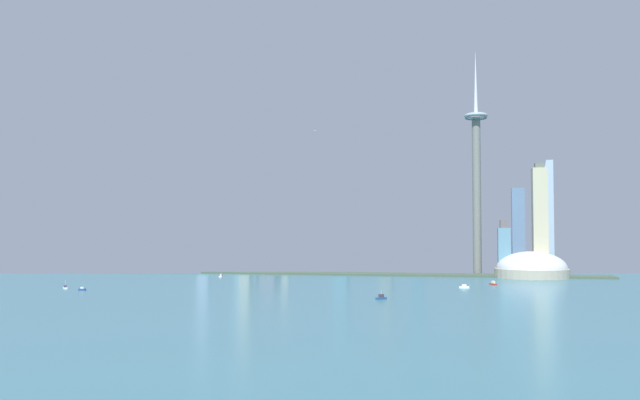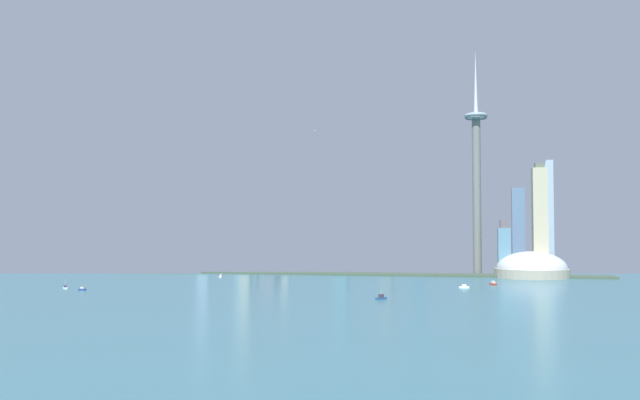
% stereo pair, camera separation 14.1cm
% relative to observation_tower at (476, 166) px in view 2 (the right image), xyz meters
% --- Properties ---
extents(ground_plane, '(6000.00, 6000.00, 0.00)m').
position_rel_observation_tower_xyz_m(ground_plane, '(-210.76, -442.50, -158.51)').
color(ground_plane, '#386D7D').
extents(waterfront_pier, '(782.64, 42.74, 2.84)m').
position_rel_observation_tower_xyz_m(waterfront_pier, '(-210.76, -32.27, -157.09)').
color(waterfront_pier, '#405341').
rests_on(waterfront_pier, ground).
extents(observation_tower, '(34.57, 34.57, 330.01)m').
position_rel_observation_tower_xyz_m(observation_tower, '(0.00, 0.00, 0.00)').
color(observation_tower, slate).
rests_on(observation_tower, ground).
extents(stadium_dome, '(99.55, 99.55, 47.22)m').
position_rel_observation_tower_xyz_m(stadium_dome, '(71.27, -38.39, -147.65)').
color(stadium_dome, '#A7A28C').
rests_on(stadium_dome, ground).
extents(skyscraper_0, '(19.18, 12.72, 180.34)m').
position_rel_observation_tower_xyz_m(skyscraper_0, '(-376.92, 53.23, -80.57)').
color(skyscraper_0, '#738FA7').
rests_on(skyscraper_0, ground).
extents(skyscraper_1, '(17.23, 22.15, 179.50)m').
position_rel_observation_tower_xyz_m(skyscraper_1, '(-86.66, 32.31, -75.83)').
color(skyscraper_1, slate).
rests_on(skyscraper_1, ground).
extents(skyscraper_2, '(18.34, 21.28, 127.13)m').
position_rel_observation_tower_xyz_m(skyscraper_2, '(59.96, 29.32, -94.94)').
color(skyscraper_2, slate).
rests_on(skyscraper_2, ground).
extents(skyscraper_3, '(16.63, 25.50, 78.79)m').
position_rel_observation_tower_xyz_m(skyscraper_3, '(35.53, -28.76, -122.37)').
color(skyscraper_3, '#5C8BA2').
rests_on(skyscraper_3, ground).
extents(skyscraper_4, '(21.70, 26.60, 105.27)m').
position_rel_observation_tower_xyz_m(skyscraper_4, '(-208.40, 45.15, -105.87)').
color(skyscraper_4, slate).
rests_on(skyscraper_4, ground).
extents(skyscraper_5, '(16.11, 23.49, 159.71)m').
position_rel_observation_tower_xyz_m(skyscraper_5, '(-342.15, -27.23, -91.38)').
color(skyscraper_5, '#C1B193').
rests_on(skyscraper_5, ground).
extents(skyscraper_6, '(13.92, 12.11, 169.84)m').
position_rel_observation_tower_xyz_m(skyscraper_6, '(105.66, 48.20, -73.59)').
color(skyscraper_6, '#9FB9D1').
rests_on(skyscraper_6, ground).
extents(skyscraper_7, '(25.60, 12.21, 62.97)m').
position_rel_observation_tower_xyz_m(skyscraper_7, '(-307.01, 48.14, -127.02)').
color(skyscraper_7, '#BEB09E').
rests_on(skyscraper_7, ground).
extents(skyscraper_8, '(18.81, 13.44, 173.23)m').
position_rel_observation_tower_xyz_m(skyscraper_8, '(-448.29, 72.58, -73.79)').
color(skyscraper_8, '#A6AECA').
rests_on(skyscraper_8, ground).
extents(skyscraper_9, '(13.33, 27.55, 144.24)m').
position_rel_observation_tower_xyz_m(skyscraper_9, '(2.44, 86.08, -87.80)').
color(skyscraper_9, '#3F5C91').
rests_on(skyscraper_9, ground).
extents(skyscraper_10, '(27.48, 27.93, 51.82)m').
position_rel_observation_tower_xyz_m(skyscraper_10, '(-320.36, 16.54, -132.60)').
color(skyscraper_10, slate).
rests_on(skyscraper_10, ground).
extents(skyscraper_11, '(20.27, 24.89, 160.13)m').
position_rel_observation_tower_xyz_m(skyscraper_11, '(86.74, -7.41, -80.64)').
color(skyscraper_11, '#BBB591').
rests_on(skyscraper_11, ground).
extents(skyscraper_12, '(18.56, 25.13, 141.86)m').
position_rel_observation_tower_xyz_m(skyscraper_12, '(-136.97, 43.73, -100.36)').
color(skyscraper_12, slate).
rests_on(skyscraper_12, ground).
extents(boat_0, '(8.11, 4.52, 3.79)m').
position_rel_observation_tower_xyz_m(boat_0, '(-426.79, -340.06, -157.11)').
color(boat_0, navy).
rests_on(boat_0, ground).
extents(boat_1, '(10.42, 10.21, 9.22)m').
position_rel_observation_tower_xyz_m(boat_1, '(-99.55, -368.13, -156.71)').
color(boat_1, navy).
rests_on(boat_1, ground).
extents(boat_2, '(4.07, 10.24, 4.17)m').
position_rel_observation_tower_xyz_m(boat_2, '(-350.02, -114.53, -157.01)').
color(boat_2, white).
rests_on(boat_2, ground).
extents(boat_3, '(8.87, 11.88, 4.65)m').
position_rel_observation_tower_xyz_m(boat_3, '(12.86, -175.17, -156.84)').
color(boat_3, '#B53022').
rests_on(boat_3, ground).
extents(boat_4, '(11.44, 5.71, 4.21)m').
position_rel_observation_tower_xyz_m(boat_4, '(-21.60, -227.24, -156.98)').
color(boat_4, white).
rests_on(boat_4, ground).
extents(boat_5, '(11.73, 14.23, 9.90)m').
position_rel_observation_tower_xyz_m(boat_5, '(-457.73, -323.11, -157.15)').
color(boat_5, white).
rests_on(boat_5, ground).
extents(airplane, '(25.34, 26.33, 7.71)m').
position_rel_observation_tower_xyz_m(airplane, '(-241.21, -20.43, 53.43)').
color(airplane, silver).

